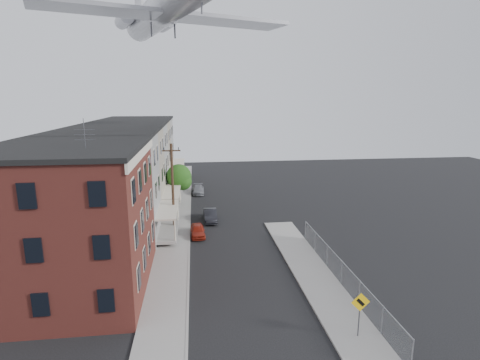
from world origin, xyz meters
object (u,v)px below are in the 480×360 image
object	(u,v)px
car_mid	(210,215)
car_far	(198,190)
warning_sign	(360,308)
street_tree	(180,178)
car_near	(198,231)
utility_pole	(173,187)
airplane	(163,9)

from	to	relation	value
car_mid	car_far	xyz separation A→B (m)	(-1.14, 12.43, -0.09)
warning_sign	street_tree	world-z (taller)	street_tree
street_tree	car_far	bearing A→B (deg)	66.04
car_mid	car_far	world-z (taller)	car_mid
car_near	car_far	size ratio (longest dim) A/B	0.87
warning_sign	utility_pole	bearing A→B (deg)	120.48
warning_sign	car_near	world-z (taller)	warning_sign
utility_pole	car_far	distance (m)	15.94
car_far	airplane	world-z (taller)	airplane
warning_sign	airplane	distance (m)	31.97
car_near	car_mid	distance (m)	4.72
utility_pole	car_far	world-z (taller)	utility_pole
utility_pole	car_near	bearing A→B (deg)	-36.66
street_tree	car_near	xyz separation A→B (m)	(2.04, -11.68, -2.87)
warning_sign	car_far	xyz separation A→B (m)	(-8.54, 34.20, -1.31)
car_far	airplane	xyz separation A→B (m)	(-3.07, -12.14, 21.33)
street_tree	car_mid	world-z (taller)	street_tree
warning_sign	car_near	xyz separation A→B (m)	(-8.84, 17.27, -1.30)
warning_sign	car_far	world-z (taller)	warning_sign
street_tree	car_near	world-z (taller)	street_tree
car_far	car_mid	bearing A→B (deg)	-84.35
car_near	airplane	distance (m)	22.03
car_far	airplane	bearing A→B (deg)	-103.77
street_tree	car_mid	xyz separation A→B (m)	(3.47, -7.18, -2.80)
car_far	airplane	distance (m)	24.73
street_tree	car_mid	distance (m)	8.45
car_far	street_tree	bearing A→B (deg)	-113.55
car_near	airplane	world-z (taller)	airplane
street_tree	car_near	distance (m)	12.20
warning_sign	utility_pole	world-z (taller)	utility_pole
warning_sign	car_far	size ratio (longest dim) A/B	0.71
utility_pole	car_far	size ratio (longest dim) A/B	2.30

